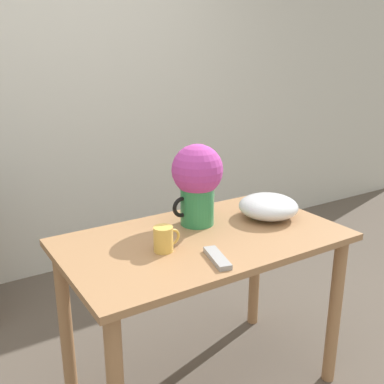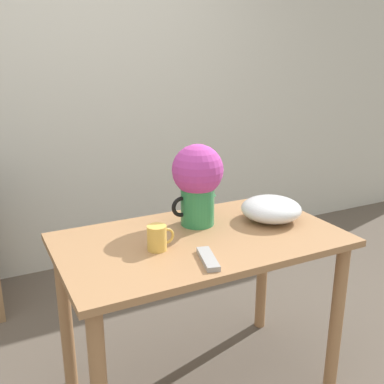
{
  "view_description": "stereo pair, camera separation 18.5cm",
  "coord_description": "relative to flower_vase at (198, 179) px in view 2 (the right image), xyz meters",
  "views": [
    {
      "loc": [
        -0.81,
        -1.43,
        1.55
      ],
      "look_at": [
        0.23,
        0.21,
        0.95
      ],
      "focal_mm": 42.0,
      "sensor_mm": 36.0,
      "label": 1
    },
    {
      "loc": [
        -0.65,
        -1.52,
        1.55
      ],
      "look_at": [
        0.23,
        0.21,
        0.95
      ],
      "focal_mm": 42.0,
      "sensor_mm": 36.0,
      "label": 2
    }
  ],
  "objects": [
    {
      "name": "wall_back",
      "position": [
        -0.25,
        1.47,
        0.3
      ],
      "size": [
        8.0,
        0.05,
        2.6
      ],
      "color": "silver",
      "rests_on": "ground_plane"
    },
    {
      "name": "table",
      "position": [
        -0.06,
        -0.14,
        -0.35
      ],
      "size": [
        1.23,
        0.7,
        0.79
      ],
      "color": "#A3754C",
      "rests_on": "ground_plane"
    },
    {
      "name": "flower_vase",
      "position": [
        0.0,
        0.0,
        0.0
      ],
      "size": [
        0.25,
        0.23,
        0.38
      ],
      "color": "#2D844C",
      "rests_on": "table"
    },
    {
      "name": "coffee_mug",
      "position": [
        -0.27,
        -0.18,
        -0.16
      ],
      "size": [
        0.12,
        0.08,
        0.1
      ],
      "color": "gold",
      "rests_on": "table"
    },
    {
      "name": "white_bowl",
      "position": [
        0.34,
        -0.11,
        -0.16
      ],
      "size": [
        0.28,
        0.28,
        0.11
      ],
      "color": "silver",
      "rests_on": "table"
    },
    {
      "name": "remote_control",
      "position": [
        -0.14,
        -0.36,
        -0.21
      ],
      "size": [
        0.1,
        0.19,
        0.02
      ],
      "color": "#999999",
      "rests_on": "table"
    }
  ]
}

